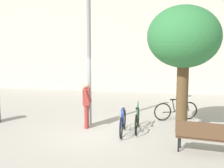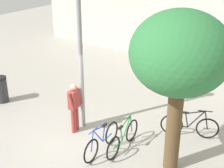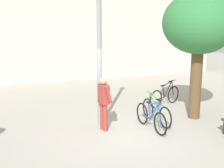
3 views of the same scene
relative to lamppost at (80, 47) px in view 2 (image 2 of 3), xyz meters
The scene contains 9 objects.
ground_plane 2.97m from the lamppost, 58.48° to the right, with size 36.00×36.00×0.00m, color #A8A399.
building_facade 8.74m from the lamppost, 86.20° to the left, with size 18.66×2.00×6.14m, color beige.
lamppost is the anchor object (origin of this frame).
person_by_lamppost 1.84m from the lamppost, 89.98° to the right, with size 0.34×0.62×1.67m.
plaza_tree 3.40m from the lamppost, ahead, with size 2.43×2.43×4.31m.
bicycle_black 4.20m from the lamppost, 23.49° to the left, with size 1.70×0.72×0.97m.
bicycle_green 3.03m from the lamppost, 11.93° to the right, with size 0.14×1.81×0.97m.
bicycle_blue 2.89m from the lamppost, 31.62° to the right, with size 0.16×1.81×0.97m.
trash_bin 4.35m from the lamppost, behind, with size 0.48×0.48×1.02m.
Camera 2 is at (5.50, -6.23, 5.63)m, focal length 51.56 mm.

